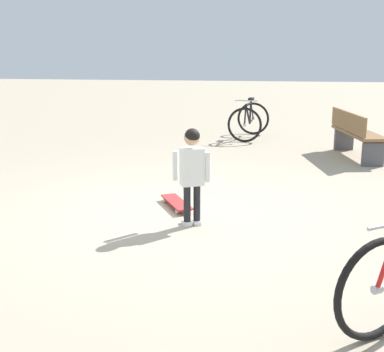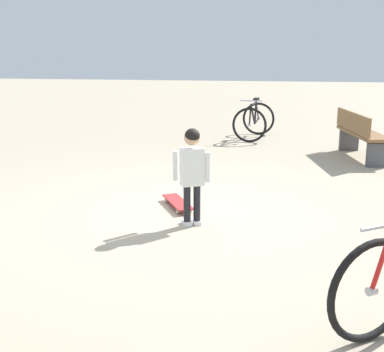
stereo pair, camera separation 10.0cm
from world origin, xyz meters
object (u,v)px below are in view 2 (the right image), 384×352
child_person (192,166)px  street_bench (360,134)px  skateboard (178,202)px  bicycle_mid (254,121)px

child_person → street_bench: child_person is taller
skateboard → bicycle_mid: bicycle_mid is taller
child_person → street_bench: size_ratio=0.64×
child_person → skateboard: (-0.61, -0.28, -0.60)m
street_bench → child_person: bearing=-30.4°
skateboard → bicycle_mid: (-5.05, 0.68, 0.32)m
skateboard → child_person: bearing=24.2°
child_person → skateboard: bearing=-155.8°
bicycle_mid → child_person: bearing=-4.1°
child_person → street_bench: 4.55m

